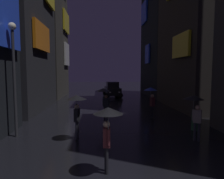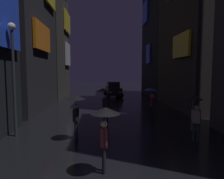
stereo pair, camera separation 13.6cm
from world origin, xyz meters
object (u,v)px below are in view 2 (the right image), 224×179
object	(u,v)px
pedestrian_midstreet_centre_black	(194,105)
pedestrian_near_crossing_black	(76,105)
streetlamp_left_near	(13,66)
pedestrian_midstreet_left_black	(105,122)
pedestrian_foreground_left_blue	(151,94)
trash_bin	(195,122)
pedestrian_foreground_right_black	(104,95)
car_distant	(113,89)

from	to	relation	value
pedestrian_midstreet_centre_black	pedestrian_near_crossing_black	bearing A→B (deg)	175.57
streetlamp_left_near	pedestrian_midstreet_left_black	bearing A→B (deg)	-42.19
pedestrian_midstreet_left_black	pedestrian_midstreet_centre_black	xyz separation A→B (m)	(4.11, 2.82, 0.00)
pedestrian_foreground_left_blue	trash_bin	size ratio (longest dim) A/B	2.28
pedestrian_foreground_right_black	car_distant	bearing A→B (deg)	83.70
pedestrian_foreground_right_black	pedestrian_midstreet_centre_black	distance (m)	5.82
pedestrian_near_crossing_black	pedestrian_foreground_right_black	bearing A→B (deg)	70.22
pedestrian_near_crossing_black	pedestrian_foreground_left_blue	bearing A→B (deg)	42.18
pedestrian_midstreet_left_black	pedestrian_midstreet_centre_black	size ratio (longest dim) A/B	1.00
pedestrian_foreground_right_black	pedestrian_foreground_left_blue	distance (m)	3.24
streetlamp_left_near	trash_bin	bearing A→B (deg)	3.18
pedestrian_midstreet_left_black	car_distant	world-z (taller)	pedestrian_midstreet_left_black
car_distant	trash_bin	size ratio (longest dim) A/B	4.56
car_distant	pedestrian_foreground_left_blue	bearing A→B (deg)	-81.32
pedestrian_midstreet_left_black	pedestrian_foreground_left_blue	distance (m)	8.08
trash_bin	car_distant	bearing A→B (deg)	103.26
pedestrian_near_crossing_black	car_distant	bearing A→B (deg)	80.45
trash_bin	pedestrian_midstreet_left_black	bearing A→B (deg)	-138.46
pedestrian_foreground_right_black	trash_bin	world-z (taller)	pedestrian_foreground_right_black
pedestrian_midstreet_left_black	pedestrian_foreground_left_blue	bearing A→B (deg)	65.97
pedestrian_midstreet_left_black	streetlamp_left_near	size ratio (longest dim) A/B	0.39
trash_bin	pedestrian_foreground_left_blue	bearing A→B (deg)	119.88
pedestrian_near_crossing_black	pedestrian_midstreet_centre_black	distance (m)	5.41
pedestrian_midstreet_left_black	pedestrian_midstreet_centre_black	bearing A→B (deg)	34.43
pedestrian_foreground_right_black	pedestrian_midstreet_left_black	bearing A→B (deg)	-90.58
pedestrian_foreground_right_black	pedestrian_near_crossing_black	size ratio (longest dim) A/B	1.00
trash_bin	pedestrian_foreground_right_black	bearing A→B (deg)	152.34
pedestrian_foreground_left_blue	pedestrian_midstreet_centre_black	bearing A→B (deg)	-79.81
pedestrian_near_crossing_black	pedestrian_midstreet_centre_black	bearing A→B (deg)	-4.43
pedestrian_foreground_left_blue	pedestrian_midstreet_centre_black	distance (m)	4.64
car_distant	trash_bin	bearing A→B (deg)	-76.74
pedestrian_foreground_right_black	car_distant	xyz separation A→B (m)	(1.38, 12.46, -0.74)
pedestrian_near_crossing_black	pedestrian_midstreet_centre_black	size ratio (longest dim) A/B	1.00
pedestrian_midstreet_left_black	streetlamp_left_near	distance (m)	6.08
pedestrian_midstreet_centre_black	car_distant	world-z (taller)	pedestrian_midstreet_centre_black
pedestrian_midstreet_left_black	streetlamp_left_near	xyz separation A→B (m)	(-4.31, 3.91, 1.76)
car_distant	streetlamp_left_near	xyz separation A→B (m)	(-5.76, -15.56, 2.50)
pedestrian_foreground_right_black	pedestrian_midstreet_centre_black	xyz separation A→B (m)	(4.04, -4.18, 0.00)
pedestrian_midstreet_centre_black	car_distant	distance (m)	16.87
pedestrian_foreground_left_blue	car_distant	bearing A→B (deg)	98.68
pedestrian_near_crossing_black	pedestrian_midstreet_left_black	size ratio (longest dim) A/B	1.00
pedestrian_midstreet_left_black	pedestrian_foreground_left_blue	world-z (taller)	same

